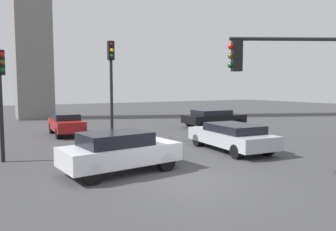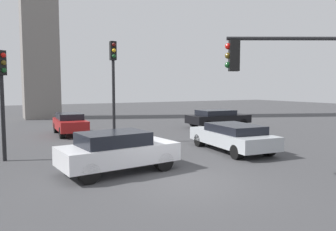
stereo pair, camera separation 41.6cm
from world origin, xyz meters
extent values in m
plane|color=#424244|center=(0.00, 0.00, 0.00)|extent=(102.34, 102.34, 0.00)
cylinder|color=black|center=(0.41, 8.20, 2.75)|extent=(0.16, 0.16, 5.49)
cube|color=black|center=(0.41, 8.20, 4.99)|extent=(0.34, 0.34, 1.00)
sphere|color=#4C0F0C|center=(0.40, 8.00, 5.29)|extent=(0.20, 0.20, 0.20)
sphere|color=yellow|center=(0.40, 8.00, 4.99)|extent=(0.20, 0.20, 0.20)
sphere|color=#14471E|center=(0.40, 8.00, 4.69)|extent=(0.20, 0.20, 0.20)
cylinder|color=black|center=(-5.02, 6.07, 2.26)|extent=(0.16, 0.16, 4.52)
cube|color=black|center=(-5.02, 6.07, 4.02)|extent=(0.44, 0.44, 1.00)
sphere|color=red|center=(-4.91, 5.90, 4.32)|extent=(0.20, 0.20, 0.20)
sphere|color=#594714|center=(-4.91, 5.90, 4.02)|extent=(0.20, 0.20, 0.20)
sphere|color=#14471E|center=(-4.91, 5.90, 3.72)|extent=(0.20, 0.20, 0.20)
cylinder|color=black|center=(3.30, -1.20, 4.61)|extent=(3.77, 2.05, 0.12)
cube|color=black|center=(1.67, -0.35, 4.06)|extent=(0.43, 0.43, 1.00)
sphere|color=red|center=(1.49, -0.26, 4.36)|extent=(0.20, 0.20, 0.20)
sphere|color=#594714|center=(1.49, -0.26, 4.06)|extent=(0.20, 0.20, 0.20)
sphere|color=#14471E|center=(1.49, -0.26, 3.76)|extent=(0.20, 0.20, 0.20)
cube|color=black|center=(9.62, 11.10, 0.64)|extent=(4.73, 2.31, 0.61)
cube|color=black|center=(9.39, 11.11, 1.12)|extent=(2.68, 1.98, 0.42)
cylinder|color=black|center=(11.24, 11.91, 0.34)|extent=(0.69, 0.41, 0.68)
cylinder|color=black|center=(11.17, 10.17, 0.34)|extent=(0.69, 0.41, 0.68)
cylinder|color=black|center=(8.08, 12.04, 0.34)|extent=(0.69, 0.41, 0.68)
cylinder|color=black|center=(8.01, 10.29, 0.34)|extent=(0.69, 0.41, 0.68)
cube|color=#ADB2B7|center=(4.66, 3.37, 0.62)|extent=(2.39, 4.94, 0.61)
cube|color=black|center=(4.64, 3.13, 1.09)|extent=(1.99, 2.82, 0.41)
cylinder|color=black|center=(3.96, 5.06, 0.31)|extent=(0.41, 0.65, 0.62)
cylinder|color=black|center=(5.61, 4.93, 0.31)|extent=(0.41, 0.65, 0.62)
cylinder|color=black|center=(3.70, 1.81, 0.31)|extent=(0.41, 0.65, 0.62)
cylinder|color=black|center=(5.35, 1.67, 0.31)|extent=(0.41, 0.65, 0.62)
cube|color=silver|center=(-1.41, 2.20, 0.67)|extent=(4.35, 2.34, 0.66)
cube|color=black|center=(-1.62, 2.18, 1.21)|extent=(2.51, 1.91, 0.50)
cylinder|color=black|center=(-0.10, 3.13, 0.34)|extent=(0.71, 0.41, 0.68)
cylinder|color=black|center=(0.08, 1.60, 0.34)|extent=(0.71, 0.41, 0.68)
cylinder|color=black|center=(-2.91, 2.81, 0.34)|extent=(0.71, 0.41, 0.68)
cylinder|color=black|center=(-2.73, 1.28, 0.34)|extent=(0.71, 0.41, 0.68)
cube|color=maroon|center=(-1.14, 12.34, 0.67)|extent=(1.79, 4.01, 0.64)
cube|color=black|center=(-1.14, 12.54, 1.16)|extent=(1.53, 2.26, 0.42)
cylinder|color=black|center=(-0.50, 10.97, 0.35)|extent=(0.32, 0.71, 0.70)
cylinder|color=black|center=(-1.86, 11.02, 0.35)|extent=(0.32, 0.71, 0.70)
cylinder|color=black|center=(-0.42, 13.67, 0.35)|extent=(0.32, 0.71, 0.70)
cylinder|color=black|center=(-1.78, 13.71, 0.35)|extent=(0.32, 0.71, 0.70)
camera|label=1|loc=(-5.56, -8.52, 3.04)|focal=34.54mm
camera|label=2|loc=(-5.20, -8.72, 3.04)|focal=34.54mm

